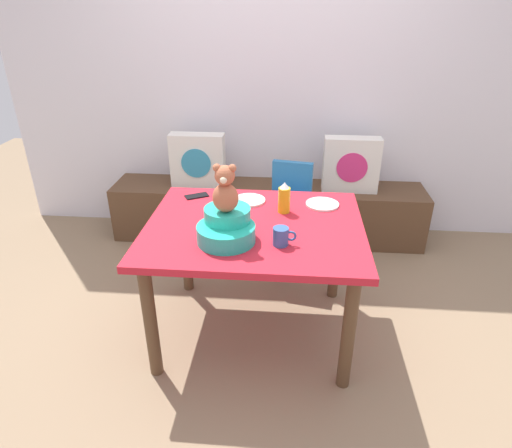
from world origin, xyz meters
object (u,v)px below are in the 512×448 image
at_px(dining_table, 255,240).
at_px(coffee_mug, 281,236).
at_px(pillow_floral_left, 198,161).
at_px(pillow_floral_right, 351,165).
at_px(dinner_plate_near, 249,200).
at_px(infant_seat_teal, 227,227).
at_px(dinner_plate_far, 322,204).
at_px(highchair, 288,202).
at_px(cell_phone, 197,196).
at_px(teddy_bear, 225,190).
at_px(ketchup_bottle, 284,198).

relative_size(dining_table, coffee_mug, 10.00).
height_order(pillow_floral_left, coffee_mug, pillow_floral_left).
relative_size(pillow_floral_right, dinner_plate_near, 2.20).
distance_m(infant_seat_teal, dinner_plate_far, 0.70).
bearing_deg(highchair, pillow_floral_left, 151.09).
distance_m(pillow_floral_left, dining_table, 1.35).
xyz_separation_m(pillow_floral_right, highchair, (-0.49, -0.42, -0.16)).
bearing_deg(cell_phone, coffee_mug, -164.83).
bearing_deg(pillow_floral_right, dinner_plate_far, -106.59).
height_order(teddy_bear, coffee_mug, teddy_bear).
distance_m(pillow_floral_right, coffee_mug, 1.53).
bearing_deg(pillow_floral_left, infant_seat_teal, -72.40).
distance_m(pillow_floral_left, infant_seat_teal, 1.48).
bearing_deg(infant_seat_teal, highchair, 72.80).
height_order(ketchup_bottle, cell_phone, ketchup_bottle).
relative_size(teddy_bear, ketchup_bottle, 1.35).
bearing_deg(dinner_plate_near, ketchup_bottle, -32.15).
distance_m(pillow_floral_left, dinner_plate_far, 1.34).
height_order(dining_table, infant_seat_teal, infant_seat_teal).
height_order(highchair, coffee_mug, coffee_mug).
bearing_deg(infant_seat_teal, ketchup_bottle, 51.66).
bearing_deg(pillow_floral_right, cell_phone, -140.76).
bearing_deg(cell_phone, pillow_floral_left, -17.49).
xyz_separation_m(pillow_floral_left, dinner_plate_far, (0.96, -0.93, 0.07)).
distance_m(highchair, teddy_bear, 1.15).
bearing_deg(dinner_plate_far, pillow_floral_right, 73.41).
xyz_separation_m(pillow_floral_right, cell_phone, (-1.06, -0.87, 0.06)).
bearing_deg(coffee_mug, dinner_plate_far, 65.28).
xyz_separation_m(dining_table, cell_phone, (-0.40, 0.35, 0.11)).
relative_size(pillow_floral_right, cell_phone, 3.06).
xyz_separation_m(highchair, ketchup_bottle, (-0.02, -0.63, 0.31)).
xyz_separation_m(highchair, dinner_plate_far, (0.21, -0.52, 0.22)).
xyz_separation_m(teddy_bear, dinner_plate_far, (0.51, 0.47, -0.27)).
distance_m(coffee_mug, dinner_plate_near, 0.57).
height_order(pillow_floral_right, coffee_mug, pillow_floral_right).
bearing_deg(coffee_mug, infant_seat_teal, 173.60).
relative_size(infant_seat_teal, dinner_plate_far, 1.65).
bearing_deg(teddy_bear, dinner_plate_near, 82.39).
relative_size(pillow_floral_left, highchair, 0.56).
height_order(ketchup_bottle, coffee_mug, ketchup_bottle).
distance_m(pillow_floral_left, dinner_plate_near, 1.05).
bearing_deg(dinner_plate_far, teddy_bear, -137.28).
relative_size(ketchup_bottle, coffee_mug, 1.54).
bearing_deg(pillow_floral_left, pillow_floral_right, 0.00).
xyz_separation_m(ketchup_bottle, coffee_mug, (-0.00, -0.39, -0.04)).
relative_size(pillow_floral_left, dining_table, 0.37).
height_order(pillow_floral_right, cell_phone, pillow_floral_right).
bearing_deg(ketchup_bottle, dinner_plate_far, 26.57).
height_order(dining_table, teddy_bear, teddy_bear).
distance_m(ketchup_bottle, dinner_plate_far, 0.27).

